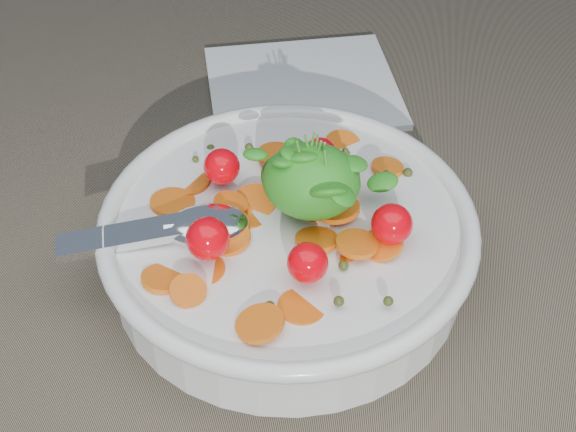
# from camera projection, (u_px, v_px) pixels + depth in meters

# --- Properties ---
(ground) EXTENTS (6.00, 6.00, 0.00)m
(ground) POSITION_uv_depth(u_px,v_px,m) (257.00, 281.00, 0.58)
(ground) COLOR #786B55
(ground) RESTS_ON ground
(bowl) EXTENTS (0.28, 0.26, 0.11)m
(bowl) POSITION_uv_depth(u_px,v_px,m) (288.00, 238.00, 0.56)
(bowl) COLOR white
(bowl) RESTS_ON ground
(napkin) EXTENTS (0.21, 0.19, 0.01)m
(napkin) POSITION_uv_depth(u_px,v_px,m) (303.00, 87.00, 0.75)
(napkin) COLOR white
(napkin) RESTS_ON ground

